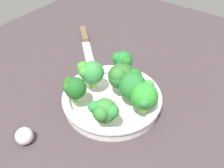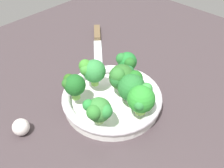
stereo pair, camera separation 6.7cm
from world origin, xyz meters
The scene contains 11 objects.
ground_plane centered at (0.00, 0.00, -1.25)cm, with size 130.00×130.00×2.50cm, color #403538.
bowl centered at (3.90, 3.38, 2.02)cm, with size 25.81×25.81×3.97cm.
broccoli_floret_0 centered at (10.01, 4.34, 8.48)cm, with size 6.52×6.34×7.40cm.
broccoli_floret_1 centered at (6.69, -5.28, 7.88)cm, with size 5.73×5.29×6.45cm.
broccoli_floret_2 centered at (-0.83, 12.61, 7.79)cm, with size 6.44×6.37×6.42cm.
broccoli_floret_3 centered at (-5.47, 3.56, 7.99)cm, with size 6.42×6.87×7.26cm.
broccoli_floret_4 centered at (9.46, 10.93, 8.06)cm, with size 5.92×5.34×6.75cm.
broccoli_floret_5 centered at (-0.82, 1.34, 7.89)cm, with size 6.75×7.85×7.17cm.
broccoli_floret_6 centered at (3.06, 0.83, 8.15)cm, with size 6.62×7.28×7.55cm.
knife centered at (30.01, -16.45, 0.55)cm, with size 21.18×19.80×1.50cm.
garlic_bulb centered at (12.49, 24.94, 2.01)cm, with size 4.02×4.02×4.02cm, color silver.
Camera 2 is at (-31.64, 40.57, 49.60)cm, focal length 43.37 mm.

